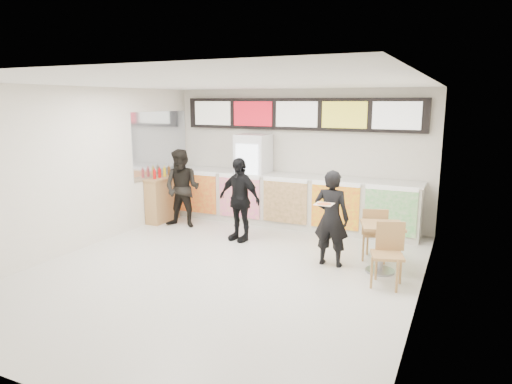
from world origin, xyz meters
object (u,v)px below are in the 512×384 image
Objects in this scene: customer_left at (182,189)px; cafe_table at (382,239)px; customer_main at (331,218)px; service_counter at (291,200)px; condiment_ledge at (162,199)px; drinks_fridge at (253,178)px; customer_mid at (239,199)px.

customer_left is 1.02× the size of cafe_table.
customer_main is 0.95× the size of customer_left.
service_counter is 2.96m from condiment_ledge.
customer_left is at bearing -15.71° from condiment_ledge.
drinks_fridge is 1.53m from customer_mid.
customer_main is 0.97× the size of cafe_table.
customer_left reaches higher than cafe_table.
customer_mid reaches higher than customer_main.
drinks_fridge is 1.21× the size of customer_mid.
customer_main reaches higher than condiment_ledge.
customer_main is 0.98× the size of customer_mid.
service_counter is 3.30× the size of cafe_table.
customer_left is (-3.62, 0.97, 0.04)m from customer_main.
customer_main reaches higher than cafe_table.
customer_mid is at bearing -20.15° from customer_left.
customer_left is (-2.12, -1.10, 0.28)m from service_counter.
drinks_fridge is 1.63m from customer_left.
customer_mid is 0.99× the size of cafe_table.
customer_mid reaches higher than condiment_ledge.
customer_left reaches higher than customer_main.
service_counter is 3.41× the size of customer_main.
condiment_ledge is (-1.89, -0.92, -0.48)m from drinks_fridge.
service_counter is 1.03m from drinks_fridge.
customer_mid is (-2.04, 0.62, 0.01)m from customer_main.
customer_main is 3.75m from customer_left.
service_counter is at bearing 17.69° from condiment_ledge.
drinks_fridge is at bearing -39.48° from customer_main.
drinks_fridge reaches higher than customer_mid.
service_counter is at bearing -52.98° from customer_main.
condiment_ledge is at bearing -14.02° from customer_main.
condiment_ledge is (-5.15, 1.14, -0.03)m from cafe_table.
customer_left reaches higher than service_counter.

